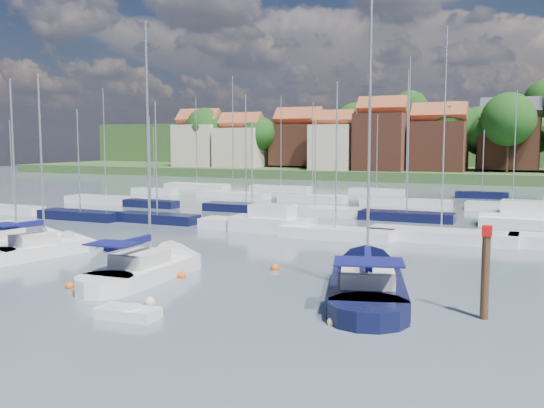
% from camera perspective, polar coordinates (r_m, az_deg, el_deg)
% --- Properties ---
extents(ground, '(260.00, 260.00, 0.00)m').
position_cam_1_polar(ground, '(67.49, 11.14, -0.51)').
color(ground, '#475861').
rests_on(ground, ground).
extents(sailboat_left, '(4.44, 9.58, 12.71)m').
position_cam_1_polar(sailboat_left, '(42.66, -20.07, -4.01)').
color(sailboat_left, white).
rests_on(sailboat_left, ground).
extents(sailboat_centre, '(3.16, 11.11, 15.04)m').
position_cam_1_polar(sailboat_centre, '(35.00, -10.63, -5.89)').
color(sailboat_centre, white).
rests_on(sailboat_centre, ground).
extents(sailboat_navy, '(6.95, 13.60, 18.14)m').
position_cam_1_polar(sailboat_navy, '(31.64, 8.89, -7.15)').
color(sailboat_navy, black).
rests_on(sailboat_navy, ground).
extents(sailboat_far, '(6.87, 9.44, 12.63)m').
position_cam_1_polar(sailboat_far, '(45.52, -22.20, -3.51)').
color(sailboat_far, white).
rests_on(sailboat_far, ground).
extents(tender, '(2.74, 1.40, 0.58)m').
position_cam_1_polar(tender, '(26.79, -13.39, -9.94)').
color(tender, white).
rests_on(tender, ground).
extents(timber_piling, '(0.40, 0.40, 6.23)m').
position_cam_1_polar(timber_piling, '(27.28, 19.38, -8.20)').
color(timber_piling, '#4C331E').
rests_on(timber_piling, ground).
extents(buoy_c, '(0.45, 0.45, 0.45)m').
position_cam_1_polar(buoy_c, '(32.85, -18.50, -7.53)').
color(buoy_c, '#D85914').
rests_on(buoy_c, ground).
extents(buoy_d, '(0.53, 0.53, 0.53)m').
position_cam_1_polar(buoy_d, '(28.78, -11.43, -9.24)').
color(buoy_d, beige).
rests_on(buoy_d, ground).
extents(buoy_e, '(0.53, 0.53, 0.53)m').
position_cam_1_polar(buoy_e, '(35.54, 0.25, -6.20)').
color(buoy_e, '#D85914').
rests_on(buoy_e, ground).
extents(buoy_f, '(0.43, 0.43, 0.43)m').
position_cam_1_polar(buoy_f, '(25.34, 5.67, -11.26)').
color(buoy_f, beige).
rests_on(buoy_f, ground).
extents(buoy_g, '(0.53, 0.53, 0.53)m').
position_cam_1_polar(buoy_g, '(34.00, -8.53, -6.83)').
color(buoy_g, '#D85914').
rests_on(buoy_g, ground).
extents(marina_field, '(79.62, 41.41, 15.93)m').
position_cam_1_polar(marina_field, '(62.33, 11.86, -0.65)').
color(marina_field, white).
rests_on(marina_field, ground).
extents(far_shore_town, '(212.46, 90.00, 22.27)m').
position_cam_1_polar(far_shore_town, '(158.59, 19.56, 4.60)').
color(far_shore_town, '#3B582C').
rests_on(far_shore_town, ground).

